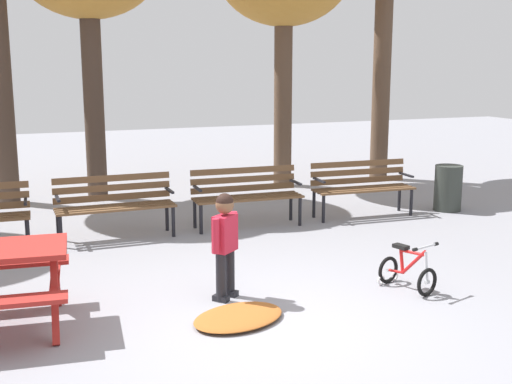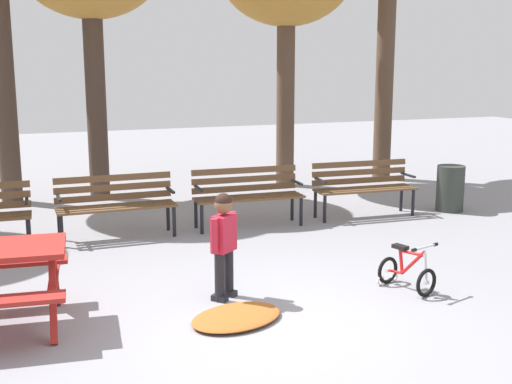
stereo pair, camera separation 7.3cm
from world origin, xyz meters
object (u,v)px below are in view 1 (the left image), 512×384
kids_bicycle (407,271)px  child_standing (225,237)px  park_bench_far_right (361,184)px  park_bench_left (115,201)px  trash_bin (448,188)px  park_bench_right (246,192)px

kids_bicycle → child_standing: bearing=166.7°
park_bench_far_right → kids_bicycle: (-1.30, -3.17, -0.31)m
child_standing → kids_bicycle: size_ratio=1.77×
park_bench_left → child_standing: size_ratio=1.46×
park_bench_left → trash_bin: size_ratio=2.17×
child_standing → trash_bin: child_standing is taller
park_bench_far_right → trash_bin: park_bench_far_right is taller
park_bench_left → trash_bin: park_bench_left is taller
park_bench_right → trash_bin: 3.42m
park_bench_far_right → kids_bicycle: park_bench_far_right is taller
kids_bicycle → park_bench_left: bearing=127.5°
park_bench_left → park_bench_far_right: size_ratio=0.99×
kids_bicycle → trash_bin: (2.81, 2.97, 0.17)m
park_bench_left → kids_bicycle: (2.50, -3.27, -0.31)m
park_bench_far_right → child_standing: 4.19m
child_standing → kids_bicycle: 1.98m
park_bench_left → kids_bicycle: park_bench_left is taller
park_bench_far_right → child_standing: size_ratio=1.48×
park_bench_far_right → kids_bicycle: 3.44m
kids_bicycle → trash_bin: size_ratio=0.84×
trash_bin → park_bench_far_right: bearing=172.8°
park_bench_far_right → child_standing: (-3.18, -2.72, 0.14)m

